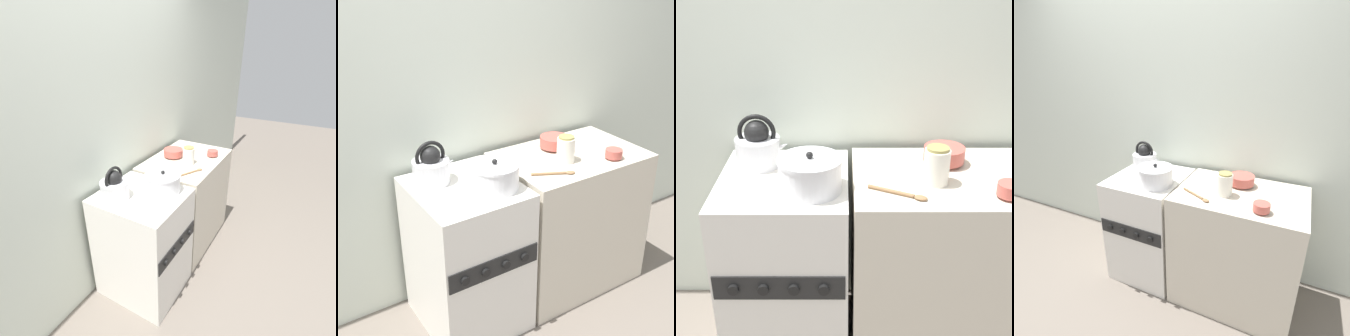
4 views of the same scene
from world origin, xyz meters
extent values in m
plane|color=#70665B|center=(0.00, 0.00, 0.00)|extent=(12.00, 12.00, 0.00)
cube|color=silver|center=(0.00, 0.67, 1.25)|extent=(7.00, 0.06, 2.50)
cube|color=silver|center=(0.00, 0.30, 0.44)|extent=(0.55, 0.60, 0.88)
cube|color=black|center=(0.00, 0.00, 0.55)|extent=(0.52, 0.01, 0.11)
cylinder|color=black|center=(-0.18, -0.01, 0.55)|extent=(0.04, 0.02, 0.04)
cylinder|color=black|center=(-0.06, -0.01, 0.55)|extent=(0.04, 0.02, 0.04)
cylinder|color=black|center=(0.06, -0.01, 0.55)|extent=(0.04, 0.02, 0.04)
cylinder|color=black|center=(0.18, -0.01, 0.55)|extent=(0.04, 0.02, 0.04)
cube|color=beige|center=(0.73, 0.30, 0.45)|extent=(0.87, 0.60, 0.89)
cylinder|color=silver|center=(-0.12, 0.43, 0.95)|extent=(0.20, 0.20, 0.13)
sphere|color=black|center=(-0.12, 0.43, 1.04)|extent=(0.11, 0.11, 0.11)
torus|color=black|center=(-0.12, 0.43, 1.03)|extent=(0.17, 0.02, 0.17)
cone|color=silver|center=(-0.03, 0.43, 0.96)|extent=(0.10, 0.04, 0.08)
cylinder|color=silver|center=(0.12, 0.19, 0.94)|extent=(0.25, 0.25, 0.12)
cylinder|color=silver|center=(0.12, 0.19, 1.01)|extent=(0.26, 0.26, 0.01)
sphere|color=black|center=(0.12, 0.19, 1.03)|extent=(0.03, 0.03, 0.03)
cylinder|color=#B75147|center=(0.70, 0.42, 0.90)|extent=(0.08, 0.08, 0.01)
cylinder|color=#B75147|center=(0.70, 0.42, 0.94)|extent=(0.18, 0.18, 0.06)
cylinder|color=#B75147|center=(0.89, 0.11, 0.90)|extent=(0.05, 0.05, 0.01)
cylinder|color=#B75147|center=(0.89, 0.11, 0.93)|extent=(0.10, 0.10, 0.05)
cylinder|color=silver|center=(0.63, 0.23, 0.97)|extent=(0.10, 0.10, 0.15)
cylinder|color=#998C4C|center=(0.63, 0.23, 1.04)|extent=(0.09, 0.09, 0.01)
cylinder|color=olive|center=(0.44, 0.15, 0.90)|extent=(0.18, 0.10, 0.02)
ellipsoid|color=olive|center=(0.55, 0.09, 0.90)|extent=(0.06, 0.06, 0.02)
camera|label=1|loc=(-1.29, -0.67, 1.85)|focal=28.00mm
camera|label=2|loc=(-1.01, -1.65, 2.02)|focal=50.00mm
camera|label=3|loc=(0.26, -1.46, 1.76)|focal=50.00mm
camera|label=4|loc=(1.03, -1.30, 1.72)|focal=28.00mm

